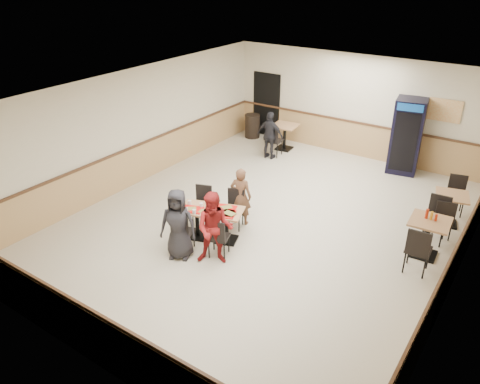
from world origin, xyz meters
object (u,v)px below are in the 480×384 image
Objects in this scene: diner_woman_left at (178,224)px; back_table at (285,133)px; diner_man_opposite at (241,196)px; lone_diner at (270,135)px; side_table_near at (428,232)px; pepsi_cooler at (407,136)px; main_table at (212,219)px; trash_bin at (252,126)px; side_table_far at (450,205)px; diner_woman_right at (215,229)px.

back_table is (-1.18, 6.34, -0.21)m from diner_woman_left.
lone_diner reaches higher than diner_man_opposite.
side_table_near reaches higher than back_table.
side_table_near is at bearing -76.91° from pepsi_cooler.
pepsi_cooler reaches higher than main_table.
lone_diner is at bearing -41.14° from trash_bin.
diner_man_opposite is (0.13, 0.89, 0.20)m from main_table.
trash_bin is at bearing 149.77° from side_table_near.
diner_man_opposite is at bearing -164.96° from side_table_near.
lone_diner is 5.44m from side_table_far.
diner_woman_right reaches higher than main_table.
pepsi_cooler is (2.39, 6.74, 0.30)m from diner_woman_left.
main_table is at bearing -64.76° from trash_bin.
main_table is 5.32m from side_table_far.
diner_woman_right is (0.71, 0.25, 0.02)m from diner_woman_left.
diner_man_opposite is 1.73× the size of trash_bin.
lone_diner is at bearing -170.18° from pepsi_cooler.
pepsi_cooler is at bearing 6.28° from back_table.
diner_woman_right is 6.71m from pepsi_cooler.
diner_woman_right is at bearing -67.62° from main_table.
lone_diner is 3.81m from pepsi_cooler.
trash_bin is (-1.42, 0.35, -0.14)m from back_table.
side_table_near is (3.36, 2.56, -0.22)m from diner_woman_right.
main_table is 0.91m from diner_woman_right.
main_table is 1.08× the size of diner_man_opposite.
diner_woman_left is 0.75m from diner_woman_right.
side_table_near is 1.00× the size of back_table.
lone_diner is 1.71× the size of side_table_far.
back_table is (-1.44, 4.56, -0.15)m from diner_man_opposite.
main_table is 5.61m from back_table.
side_table_far is at bearing -18.97° from trash_bin.
trash_bin is at bearing -75.36° from diner_man_opposite.
diner_man_opposite is at bearing 56.51° from diner_woman_left.
pepsi_cooler reaches higher than diner_woman_right.
side_table_near is at bearing -93.14° from side_table_far.
side_table_near is at bearing 6.58° from main_table.
trash_bin is (-2.73, 5.80, -0.08)m from main_table.
diner_man_opposite is at bearing -72.42° from back_table.
diner_woman_right is at bearing -142.70° from side_table_near.
back_table is (-5.33, 1.97, 0.03)m from side_table_far.
pepsi_cooler is (2.13, 4.95, 0.36)m from diner_man_opposite.
back_table is 3.63m from pepsi_cooler.
diner_woman_left is 1.77× the size of side_table_far.
diner_man_opposite reaches higher than main_table.
side_table_near is (4.07, 2.81, -0.20)m from diner_woman_left.
diner_woman_left is at bearing 65.81° from diner_man_opposite.
lone_diner reaches higher than side_table_near.
trash_bin reaches higher than side_table_far.
pepsi_cooler reaches higher than trash_bin.
diner_woman_left reaches higher than main_table.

